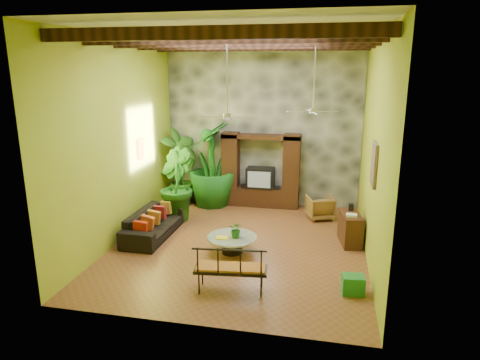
% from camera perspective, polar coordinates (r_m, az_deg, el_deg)
% --- Properties ---
extents(ground, '(7.00, 7.00, 0.00)m').
position_cam_1_polar(ground, '(10.68, -0.01, -8.58)').
color(ground, brown).
rests_on(ground, ground).
extents(ceiling, '(6.00, 7.00, 0.02)m').
position_cam_1_polar(ceiling, '(9.83, -0.02, 19.23)').
color(ceiling, silver).
rests_on(ceiling, back_wall).
extents(back_wall, '(6.00, 0.02, 5.00)m').
position_cam_1_polar(back_wall, '(13.36, 3.08, 7.31)').
color(back_wall, gold).
rests_on(back_wall, ground).
extents(left_wall, '(0.02, 7.00, 5.00)m').
position_cam_1_polar(left_wall, '(10.96, -15.61, 5.12)').
color(left_wall, gold).
rests_on(left_wall, ground).
extents(right_wall, '(0.02, 7.00, 5.00)m').
position_cam_1_polar(right_wall, '(9.80, 17.45, 3.89)').
color(right_wall, gold).
rests_on(right_wall, ground).
extents(stone_accent_wall, '(5.98, 0.10, 4.98)m').
position_cam_1_polar(stone_accent_wall, '(13.31, 3.04, 7.27)').
color(stone_accent_wall, '#3D4046').
rests_on(stone_accent_wall, ground).
extents(ceiling_beams, '(5.95, 5.36, 0.22)m').
position_cam_1_polar(ceiling_beams, '(9.82, -0.02, 17.95)').
color(ceiling_beams, '#381B11').
rests_on(ceiling_beams, ceiling).
extents(entertainment_center, '(2.40, 0.55, 2.30)m').
position_cam_1_polar(entertainment_center, '(13.30, 2.75, 0.54)').
color(entertainment_center, black).
rests_on(entertainment_center, ground).
extents(ceiling_fan_front, '(1.28, 1.28, 1.86)m').
position_cam_1_polar(ceiling_fan_front, '(9.50, -1.72, 9.73)').
color(ceiling_fan_front, '#A9AAAE').
rests_on(ceiling_fan_front, ceiling).
extents(ceiling_fan_back, '(1.28, 1.28, 1.86)m').
position_cam_1_polar(ceiling_fan_back, '(10.84, 9.76, 10.16)').
color(ceiling_fan_back, '#A9AAAE').
rests_on(ceiling_fan_back, ceiling).
extents(wall_art_mask, '(0.06, 0.32, 0.55)m').
position_cam_1_polar(wall_art_mask, '(11.90, -13.13, 4.05)').
color(wall_art_mask, gold).
rests_on(wall_art_mask, left_wall).
extents(wall_art_painting, '(0.06, 0.70, 0.90)m').
position_cam_1_polar(wall_art_painting, '(9.25, 17.44, 2.01)').
color(wall_art_painting, navy).
rests_on(wall_art_painting, right_wall).
extents(sofa, '(0.93, 2.31, 0.67)m').
position_cam_1_polar(sofa, '(11.33, -11.40, -5.67)').
color(sofa, black).
rests_on(sofa, ground).
extents(wicker_armchair, '(0.91, 0.92, 0.66)m').
position_cam_1_polar(wicker_armchair, '(12.54, 10.64, -3.63)').
color(wicker_armchair, olive).
rests_on(wicker_armchair, ground).
extents(tall_plant_a, '(1.38, 1.55, 2.46)m').
position_cam_1_polar(tall_plant_a, '(13.47, -7.91, 1.75)').
color(tall_plant_a, '#2A5F19').
rests_on(tall_plant_a, ground).
extents(tall_plant_b, '(1.41, 1.45, 2.05)m').
position_cam_1_polar(tall_plant_b, '(12.21, -8.64, -0.63)').
color(tall_plant_b, '#195516').
rests_on(tall_plant_b, ground).
extents(tall_plant_c, '(1.66, 1.66, 2.63)m').
position_cam_1_polar(tall_plant_c, '(13.33, -3.83, 2.11)').
color(tall_plant_c, '#195F1A').
rests_on(tall_plant_c, ground).
extents(coffee_table, '(1.17, 1.17, 0.40)m').
position_cam_1_polar(coffee_table, '(10.15, -1.06, -8.30)').
color(coffee_table, black).
rests_on(coffee_table, ground).
extents(centerpiece_plant, '(0.36, 0.32, 0.39)m').
position_cam_1_polar(centerpiece_plant, '(9.98, -0.49, -6.63)').
color(centerpiece_plant, '#22661A').
rests_on(centerpiece_plant, coffee_table).
extents(yellow_tray, '(0.28, 0.21, 0.03)m').
position_cam_1_polar(yellow_tray, '(10.00, -2.43, -7.71)').
color(yellow_tray, '#FEFF1B').
rests_on(yellow_tray, coffee_table).
extents(iron_bench, '(1.45, 0.66, 0.57)m').
position_cam_1_polar(iron_bench, '(8.35, -1.35, -11.49)').
color(iron_bench, black).
rests_on(iron_bench, ground).
extents(side_console, '(0.59, 1.03, 0.77)m').
position_cam_1_polar(side_console, '(10.96, 14.47, -6.28)').
color(side_console, '#3C2413').
rests_on(side_console, ground).
extents(green_bin, '(0.45, 0.36, 0.37)m').
position_cam_1_polar(green_bin, '(8.76, 14.82, -13.33)').
color(green_bin, '#1D6D31').
rests_on(green_bin, ground).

